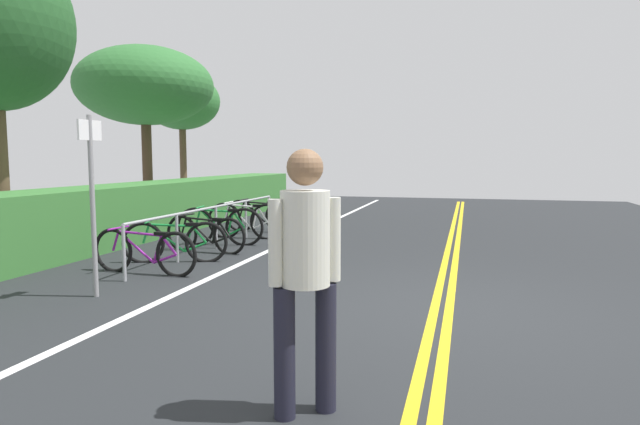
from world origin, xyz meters
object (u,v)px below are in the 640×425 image
at_px(bicycle_0, 144,252).
at_px(bicycle_1, 175,242).
at_px(tree_extra, 182,102).
at_px(pedestrian, 305,263).
at_px(bicycle_2, 205,234).
at_px(sign_post_near, 92,188).
at_px(bicycle_3, 220,226).
at_px(bicycle_5, 260,216).
at_px(bicycle_4, 246,221).
at_px(tree_far_right, 145,86).
at_px(bike_rack, 216,217).

relative_size(bicycle_0, bicycle_1, 1.08).
bearing_deg(tree_extra, bicycle_0, -154.13).
relative_size(bicycle_0, pedestrian, 1.01).
height_order(bicycle_2, pedestrian, pedestrian).
relative_size(pedestrian, sign_post_near, 0.80).
height_order(bicycle_0, tree_extra, tree_extra).
distance_m(bicycle_0, tree_extra, 10.40).
relative_size(bicycle_1, bicycle_3, 0.95).
height_order(bicycle_5, pedestrian, pedestrian).
xyz_separation_m(bicycle_3, bicycle_4, (0.95, -0.14, 0.01)).
distance_m(bicycle_5, tree_extra, 6.78).
xyz_separation_m(bicycle_1, tree_far_right, (5.00, 3.68, 3.21)).
height_order(bicycle_1, bicycle_3, bicycle_3).
distance_m(bicycle_2, sign_post_near, 3.39).
xyz_separation_m(bicycle_0, tree_extra, (8.92, 4.33, 3.13)).
xyz_separation_m(bicycle_2, bicycle_4, (1.74, -0.05, 0.05)).
bearing_deg(bicycle_1, bicycle_4, -1.41).
relative_size(bicycle_0, bicycle_4, 1.02).
bearing_deg(bicycle_2, bike_rack, -2.41).
xyz_separation_m(bicycle_5, tree_far_right, (1.21, 3.67, 3.18)).
height_order(bicycle_3, bicycle_4, bicycle_4).
xyz_separation_m(bicycle_1, sign_post_near, (-2.22, -0.20, 0.99)).
bearing_deg(sign_post_near, tree_far_right, 28.28).
xyz_separation_m(bicycle_3, tree_far_right, (3.20, 3.61, 3.18)).
xyz_separation_m(bicycle_0, bicycle_5, (4.69, 0.03, 0.04)).
bearing_deg(tree_far_right, bike_rack, -133.97).
height_order(bicycle_2, bicycle_5, bicycle_5).
height_order(bicycle_0, tree_far_right, tree_far_right).
bearing_deg(pedestrian, tree_far_right, 37.34).
xyz_separation_m(bike_rack, pedestrian, (-5.89, -3.51, 0.41)).
distance_m(bicycle_3, pedestrian, 7.27).
relative_size(bike_rack, bicycle_3, 3.33).
xyz_separation_m(bike_rack, bicycle_3, (0.39, 0.11, -0.23)).
bearing_deg(bicycle_4, bike_rack, 178.63).
bearing_deg(bicycle_2, bicycle_3, 6.42).
bearing_deg(bicycle_2, bicycle_5, 0.75).
height_order(bicycle_3, bicycle_5, bicycle_3).
bearing_deg(tree_extra, bicycle_2, -148.30).
xyz_separation_m(bicycle_1, bicycle_5, (3.80, 0.02, 0.03)).
distance_m(bicycle_2, bicycle_4, 1.74).
distance_m(bicycle_4, bicycle_5, 1.04).
relative_size(sign_post_near, tree_far_right, 0.48).
relative_size(bicycle_4, tree_extra, 0.39).
bearing_deg(bicycle_5, bike_rack, -178.72).
height_order(pedestrian, tree_far_right, tree_far_right).
height_order(bicycle_3, tree_far_right, tree_far_right).
bearing_deg(bicycle_5, pedestrian, -156.69).
bearing_deg(tree_far_right, bicycle_3, -131.52).
bearing_deg(tree_extra, bicycle_1, -151.75).
xyz_separation_m(sign_post_near, tree_extra, (10.25, 4.52, 2.13)).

